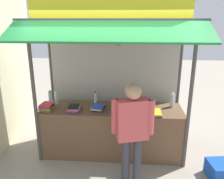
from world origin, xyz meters
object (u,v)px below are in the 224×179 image
at_px(water_bottle_front_right, 95,97).
at_px(magazine_stack_center, 155,114).
at_px(water_bottle_right, 172,100).
at_px(magazine_stack_far_left, 47,107).
at_px(banana_bunch_leftmost, 52,40).
at_px(water_bottle_mid_right, 56,98).
at_px(banana_bunch_inner_right, 118,41).
at_px(water_bottle_left, 50,97).
at_px(vendor_person, 132,126).
at_px(magazine_stack_far_right, 74,108).
at_px(plastic_crate, 221,170).
at_px(magazine_stack_back_right, 98,108).

relative_size(water_bottle_front_right, magazine_stack_center, 0.68).
xyz_separation_m(water_bottle_right, magazine_stack_far_left, (-2.20, -0.29, -0.07)).
bearing_deg(banana_bunch_leftmost, water_bottle_mid_right, 110.02).
height_order(water_bottle_right, banana_bunch_inner_right, banana_bunch_inner_right).
relative_size(water_bottle_left, banana_bunch_leftmost, 1.01).
xyz_separation_m(magazine_stack_center, vendor_person, (-0.37, -0.56, 0.04)).
height_order(water_bottle_right, magazine_stack_far_right, water_bottle_right).
bearing_deg(plastic_crate, magazine_stack_center, 161.47).
xyz_separation_m(magazine_stack_far_left, banana_bunch_leftmost, (0.31, -0.33, 1.17)).
distance_m(water_bottle_left, magazine_stack_back_right, 0.96).
distance_m(banana_bunch_leftmost, banana_bunch_inner_right, 0.95).
relative_size(banana_bunch_inner_right, vendor_person, 0.16).
bearing_deg(water_bottle_mid_right, magazine_stack_far_left, -108.97).
xyz_separation_m(water_bottle_left, magazine_stack_far_right, (0.52, -0.29, -0.08)).
distance_m(water_bottle_right, banana_bunch_inner_right, 1.58).
bearing_deg(banana_bunch_inner_right, banana_bunch_leftmost, 179.80).
bearing_deg(banana_bunch_leftmost, magazine_stack_center, 7.23).
distance_m(water_bottle_front_right, magazine_stack_far_left, 0.89).
height_order(water_bottle_mid_right, plastic_crate, water_bottle_mid_right).
relative_size(magazine_stack_far_right, banana_bunch_inner_right, 1.18).
distance_m(banana_bunch_inner_right, vendor_person, 1.22).
bearing_deg(magazine_stack_far_left, plastic_crate, -9.33).
bearing_deg(banana_bunch_inner_right, water_bottle_mid_right, 153.00).
xyz_separation_m(water_bottle_mid_right, magazine_stack_far_left, (-0.09, -0.26, -0.06)).
distance_m(magazine_stack_center, magazine_stack_back_right, 0.98).
distance_m(vendor_person, plastic_crate, 1.63).
distance_m(magazine_stack_far_left, vendor_person, 1.64).
height_order(water_bottle_mid_right, magazine_stack_far_right, water_bottle_mid_right).
relative_size(magazine_stack_center, plastic_crate, 0.88).
height_order(magazine_stack_center, magazine_stack_back_right, magazine_stack_center).
distance_m(magazine_stack_far_left, banana_bunch_inner_right, 1.75).
relative_size(magazine_stack_back_right, banana_bunch_leftmost, 1.24).
xyz_separation_m(water_bottle_front_right, vendor_person, (0.69, -1.09, -0.03)).
distance_m(water_bottle_right, magazine_stack_far_left, 2.22).
relative_size(water_bottle_front_right, water_bottle_mid_right, 0.92).
xyz_separation_m(water_bottle_front_right, magazine_stack_center, (1.06, -0.53, -0.07)).
bearing_deg(vendor_person, magazine_stack_back_right, -68.57).
distance_m(water_bottle_right, vendor_person, 1.22).
bearing_deg(water_bottle_mid_right, magazine_stack_far_right, -32.89).
bearing_deg(magazine_stack_far_left, banana_bunch_leftmost, -46.95).
xyz_separation_m(water_bottle_left, water_bottle_mid_right, (0.12, -0.03, -0.00)).
bearing_deg(magazine_stack_back_right, water_bottle_right, 9.99).
xyz_separation_m(water_bottle_front_right, water_bottle_right, (1.40, -0.11, 0.02)).
height_order(water_bottle_right, magazine_stack_center, water_bottle_right).
relative_size(water_bottle_left, magazine_stack_center, 0.76).
xyz_separation_m(water_bottle_right, plastic_crate, (0.67, -0.76, -0.86)).
bearing_deg(magazine_stack_far_left, vendor_person, -24.93).
distance_m(water_bottle_right, magazine_stack_center, 0.55).
bearing_deg(banana_bunch_inner_right, magazine_stack_far_right, 156.37).
bearing_deg(water_bottle_right, magazine_stack_back_right, -170.01).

